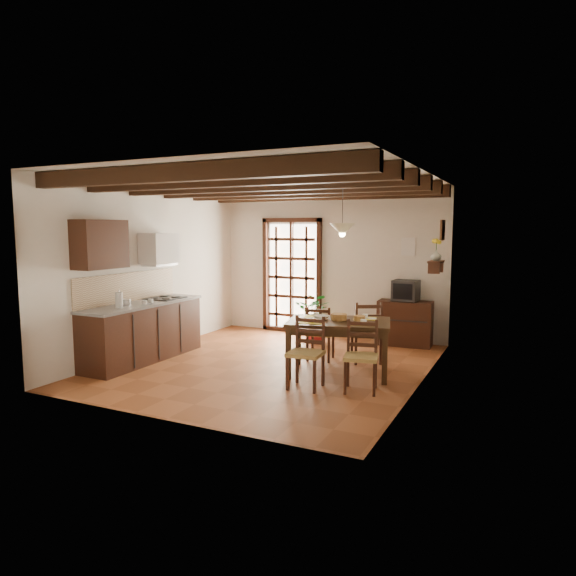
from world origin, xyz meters
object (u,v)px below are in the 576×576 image
Objects in this scene: chair_near_left at (306,366)px; chair_near_right at (361,369)px; chair_far_right at (366,343)px; sideboard at (405,323)px; chair_far_left at (320,343)px; kitchen_counter at (143,331)px; pendant_lamp at (342,228)px; potted_plant at (314,311)px; crt_tv at (406,290)px; dining_table at (339,327)px.

chair_near_left is 1.03× the size of chair_near_right.
sideboard is (0.28, 1.42, 0.10)m from chair_far_right.
kitchen_counter is at bearing 17.39° from chair_far_left.
kitchen_counter is 3.51m from pendant_lamp.
potted_plant is at bearing 51.56° from kitchen_counter.
potted_plant reaches higher than crt_tv.
chair_near_left is 0.99× the size of sideboard.
potted_plant reaches higher than chair_near_left.
chair_near_left reaches higher than sideboard.
chair_far_right is 2.15× the size of crt_tv.
pendant_lamp is at bearing 48.54° from chair_far_right.
pendant_lamp is (0.53, -0.52, 1.81)m from chair_far_left.
sideboard is 2.74m from pendant_lamp.
chair_near_right is 0.97× the size of sideboard.
sideboard is 2.09× the size of crt_tv.
sideboard is (3.49, 2.83, -0.07)m from kitchen_counter.
chair_far_left is 1.95m from pendant_lamp.
crt_tv reaches higher than sideboard.
chair_far_right reaches higher than sideboard.
chair_far_left is 1.36m from potted_plant.
dining_table is 2.28m from sideboard.
potted_plant is (-1.13, 1.80, -0.11)m from dining_table.
crt_tv reaches higher than chair_far_right.
chair_far_right is 0.51× the size of potted_plant.
pendant_lamp is (-0.44, -2.11, 1.09)m from crt_tv.
pendant_lamp is at bearing 76.20° from chair_near_left.
kitchen_counter is at bearing 176.74° from dining_table.
chair_near_left reaches higher than chair_near_right.
kitchen_counter reaches higher than sideboard.
sideboard is at bearing 78.72° from chair_near_right.
crt_tv is at bearing 38.95° from kitchen_counter.
potted_plant is (-0.60, 1.18, 0.30)m from chair_far_left.
chair_near_left is (2.89, -0.19, -0.18)m from kitchen_counter.
crt_tv is at bearing -130.11° from chair_far_left.
chair_near_left is at bearing -115.87° from dining_table.
chair_near_right is at bearing -84.37° from crt_tv.
chair_near_left is at bearing -100.07° from pendant_lamp.
chair_far_right is (0.32, 1.60, 0.01)m from chair_near_left.
potted_plant is (-0.97, 2.60, 0.28)m from chair_near_left.
chair_near_right is 1.05× the size of chair_far_left.
chair_far_left is (-0.37, 1.42, -0.02)m from chair_near_left.
crt_tv reaches higher than dining_table.
chair_far_left is at bearing -63.16° from potted_plant.
chair_far_left is (-1.06, 1.24, -0.01)m from chair_near_right.
chair_near_right is 2.95m from potted_plant.
chair_far_left is at bearing -124.67° from sideboard.
kitchen_counter is at bearing 166.80° from chair_near_right.
potted_plant is at bearing -71.79° from chair_far_left.
chair_near_left is at bearing -97.47° from crt_tv.
pendant_lamp is at bearing 75.43° from dining_table.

